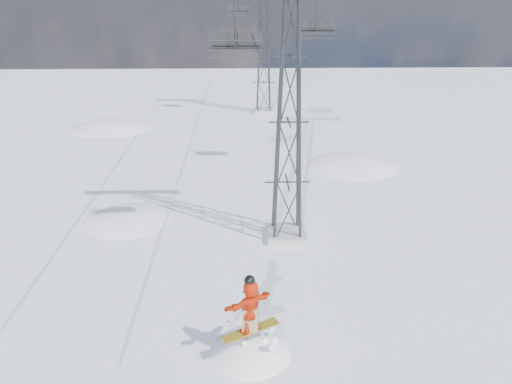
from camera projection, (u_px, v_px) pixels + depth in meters
ground at (282, 353)px, 15.99m from camera, size 120.00×120.00×0.00m
snow_terrain at (198, 268)px, 39.15m from camera, size 39.00×37.00×22.00m
lift_tower_near at (289, 123)px, 21.31m from camera, size 5.20×1.80×11.43m
lift_tower_far at (264, 52)px, 44.41m from camera, size 5.20×1.80×11.43m
lift_chair_near at (236, 44)px, 18.43m from camera, size 1.95×0.56×2.42m
lift_chair_mid at (316, 28)px, 27.90m from camera, size 2.17×0.62×2.69m
lift_chair_far at (239, 10)px, 41.63m from camera, size 1.82×0.52×2.26m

